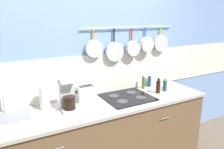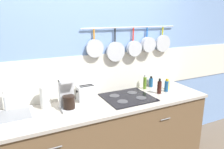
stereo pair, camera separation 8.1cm
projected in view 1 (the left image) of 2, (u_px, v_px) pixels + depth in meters
The scene contains 13 objects.
wall_back at pixel (92, 68), 2.71m from camera, with size 7.20×0.16×2.60m.
cabinet_base at pixel (105, 141), 2.63m from camera, with size 2.59×0.62×0.90m.
countertop at pixel (104, 105), 2.50m from camera, with size 2.63×0.64×0.03m.
sink_basin at pixel (6, 117), 2.14m from camera, with size 0.53×0.37×0.23m.
paper_towel_roll at pixel (45, 98), 2.34m from camera, with size 0.11×0.11×0.25m.
coffee_maker at pixel (68, 97), 2.33m from camera, with size 0.17×0.19×0.33m.
toaster at pixel (86, 93), 2.59m from camera, with size 0.24×0.15×0.18m.
cooktop at pixel (127, 97), 2.69m from camera, with size 0.58×0.52×0.01m.
bottle_olive_oil at pixel (143, 82), 3.01m from camera, with size 0.05×0.05×0.20m.
bottle_sesame_oil at pixel (158, 86), 2.83m from camera, with size 0.06×0.06×0.20m.
bottle_dish_soap at pixel (149, 82), 3.10m from camera, with size 0.06×0.06×0.15m.
bottle_vinegar at pixel (165, 85), 2.92m from camera, with size 0.05×0.05×0.17m.
bottle_cooking_wine at pixel (165, 84), 3.01m from camera, with size 0.06×0.06×0.14m.
Camera 1 is at (-1.03, -2.08, 1.92)m, focal length 35.00 mm.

